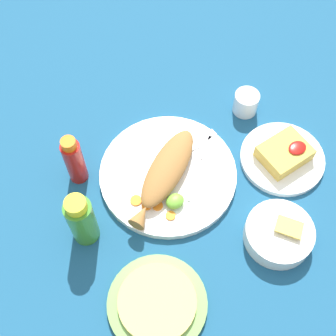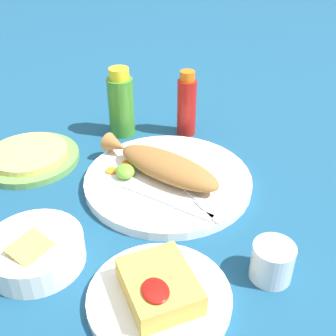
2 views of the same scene
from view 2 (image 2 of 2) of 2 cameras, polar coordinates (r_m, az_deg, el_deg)
The scene contains 18 objects.
ground_plane at distance 0.83m, azimuth 0.00°, elevation -2.19°, with size 4.00×4.00×0.00m, color navy.
main_plate at distance 0.82m, azimuth 0.00°, elevation -1.68°, with size 0.33×0.33×0.02m, color white.
fried_fish at distance 0.81m, azimuth -0.70°, elevation 0.43°, with size 0.27×0.19×0.04m.
fork_near at distance 0.76m, azimuth 3.69°, elevation -3.93°, with size 0.19×0.04×0.00m.
fork_far at distance 0.75m, azimuth 0.39°, elevation -4.85°, with size 0.16×0.12×0.00m.
carrot_slice_near at distance 0.89m, azimuth -3.79°, elevation 2.14°, with size 0.03×0.03×0.00m, color orange.
carrot_slice_mid at distance 0.86m, azimuth -5.49°, elevation 0.52°, with size 0.02×0.02×0.00m, color orange.
carrot_slice_far at distance 0.87m, azimuth -4.99°, elevation 1.36°, with size 0.02×0.02×0.00m, color orange.
carrot_slice_extra at distance 0.84m, azimuth -7.66°, elevation -0.37°, with size 0.02×0.02×0.00m, color orange.
lime_wedge_main at distance 0.82m, azimuth -5.85°, elevation -0.44°, with size 0.04×0.04×0.02m, color #6BB233.
hot_sauce_bottle_red at distance 0.97m, azimuth 2.55°, elevation 8.52°, with size 0.04×0.04×0.15m.
hot_sauce_bottle_green at distance 0.98m, azimuth -6.38°, elevation 8.62°, with size 0.06×0.06×0.16m.
salt_cup at distance 0.65m, azimuth 13.89°, elevation -12.45°, with size 0.06×0.06×0.06m.
side_plate_fries at distance 0.62m, azimuth -1.17°, elevation -17.14°, with size 0.20×0.20×0.01m, color white.
fries_pile at distance 0.60m, azimuth -1.22°, elevation -15.65°, with size 0.11×0.09×0.04m.
guacamole_bowl at distance 0.69m, azimuth -17.56°, elevation -10.50°, with size 0.15×0.15×0.06m.
tortilla_plate at distance 0.94m, azimuth -18.22°, elevation 1.25°, with size 0.21×0.21×0.01m, color #6B9E4C.
tortilla_stack at distance 0.93m, azimuth -18.36°, elevation 1.92°, with size 0.16×0.16×0.01m, color #E0C666.
Camera 2 is at (0.62, -0.26, 0.49)m, focal length 45.00 mm.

